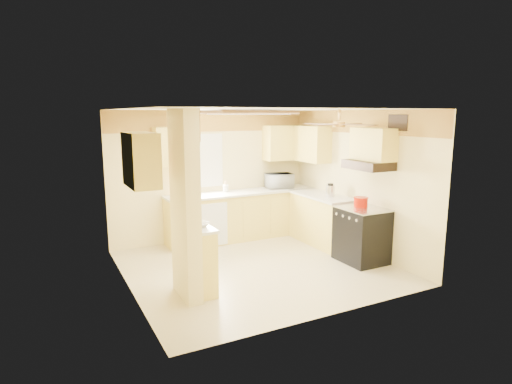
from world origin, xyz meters
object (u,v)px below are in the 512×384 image
stove (362,235)px  microwave (279,181)px  bowl (200,225)px  kettle (330,191)px  dutch_oven (361,202)px

stove → microwave: size_ratio=1.73×
bowl → kettle: 2.98m
stove → kettle: bearing=88.0°
stove → bowl: bowl is taller
stove → dutch_oven: (0.03, 0.09, 0.54)m
microwave → kettle: microwave is taller
microwave → kettle: (0.34, -1.26, -0.03)m
bowl → kettle: size_ratio=0.95×
dutch_oven → kettle: bearing=89.6°
dutch_oven → microwave: bearing=99.1°
stove → bowl: (-2.81, 0.02, 0.51)m
stove → kettle: kettle is taller
dutch_oven → kettle: (0.01, 0.84, 0.06)m
kettle → microwave: bearing=105.2°
bowl → dutch_oven: dutch_oven is taller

